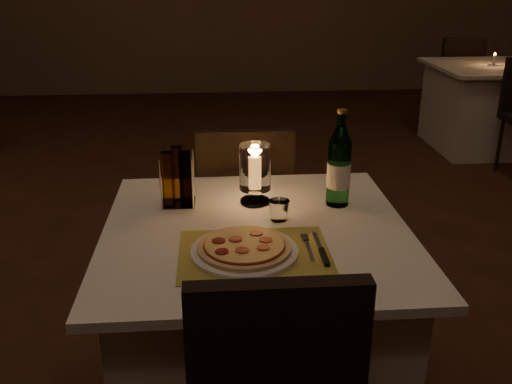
{
  "coord_description": "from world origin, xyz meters",
  "views": [
    {
      "loc": [
        0.05,
        -2.4,
        1.54
      ],
      "look_at": [
        0.19,
        -0.7,
        0.86
      ],
      "focal_mm": 40.0,
      "sensor_mm": 36.0,
      "label": 1
    }
  ],
  "objects": [
    {
      "name": "knife",
      "position": [
        0.37,
        -0.92,
        0.75
      ],
      "size": [
        0.02,
        0.22,
        0.01
      ],
      "color": "black",
      "rests_on": "placemat"
    },
    {
      "name": "plate",
      "position": [
        0.14,
        -0.9,
        0.75
      ],
      "size": [
        0.32,
        0.32,
        0.01
      ],
      "primitive_type": "cylinder",
      "color": "white",
      "rests_on": "placemat"
    },
    {
      "name": "placemat",
      "position": [
        0.17,
        -0.9,
        0.74
      ],
      "size": [
        0.45,
        0.34,
        0.0
      ],
      "primitive_type": "cube",
      "color": "#AB9A3B",
      "rests_on": "main_table"
    },
    {
      "name": "neighbor_chair_rb",
      "position": [
        2.48,
        3.11,
        0.55
      ],
      "size": [
        0.42,
        0.42,
        0.9
      ],
      "color": "black",
      "rests_on": "ground"
    },
    {
      "name": "water_bottle",
      "position": [
        0.49,
        -0.53,
        0.88
      ],
      "size": [
        0.08,
        0.08,
        0.35
      ],
      "color": "#59A66B",
      "rests_on": "main_table"
    },
    {
      "name": "pizza",
      "position": [
        0.14,
        -0.9,
        0.77
      ],
      "size": [
        0.28,
        0.28,
        0.02
      ],
      "color": "#D8B77F",
      "rests_on": "plate"
    },
    {
      "name": "hurricane_candle",
      "position": [
        0.2,
        -0.5,
        0.87
      ],
      "size": [
        0.11,
        0.11,
        0.22
      ],
      "color": "white",
      "rests_on": "main_table"
    },
    {
      "name": "neighbor_candle_right",
      "position": [
        2.48,
        2.39,
        0.79
      ],
      "size": [
        0.03,
        0.03,
        0.11
      ],
      "color": "white",
      "rests_on": "neighbor_table_right"
    },
    {
      "name": "floor",
      "position": [
        0.0,
        0.0,
        -0.01
      ],
      "size": [
        8.0,
        10.0,
        0.02
      ],
      "primitive_type": "cube",
      "color": "#422315",
      "rests_on": "ground"
    },
    {
      "name": "neighbor_table_right",
      "position": [
        2.48,
        2.39,
        0.37
      ],
      "size": [
        1.0,
        1.0,
        0.74
      ],
      "color": "silver",
      "rests_on": "ground"
    },
    {
      "name": "fork",
      "position": [
        0.33,
        -0.86,
        0.75
      ],
      "size": [
        0.02,
        0.18,
        0.0
      ],
      "color": "silver",
      "rests_on": "placemat"
    },
    {
      "name": "main_table",
      "position": [
        0.19,
        -0.72,
        0.37
      ],
      "size": [
        1.0,
        1.0,
        0.74
      ],
      "color": "silver",
      "rests_on": "ground"
    },
    {
      "name": "chair_far",
      "position": [
        0.19,
        -0.0,
        0.55
      ],
      "size": [
        0.42,
        0.42,
        0.9
      ],
      "color": "black",
      "rests_on": "ground"
    },
    {
      "name": "cruet_caddy",
      "position": [
        -0.08,
        -0.5,
        0.84
      ],
      "size": [
        0.12,
        0.12,
        0.21
      ],
      "color": "white",
      "rests_on": "main_table"
    },
    {
      "name": "tumbler",
      "position": [
        0.27,
        -0.66,
        0.78
      ],
      "size": [
        0.07,
        0.07,
        0.07
      ],
      "primitive_type": null,
      "color": "white",
      "rests_on": "main_table"
    }
  ]
}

